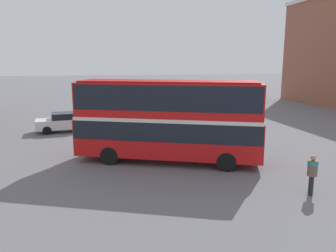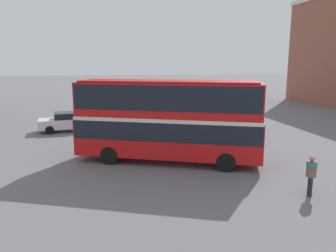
{
  "view_description": "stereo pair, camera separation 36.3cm",
  "coord_description": "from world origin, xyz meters",
  "px_view_note": "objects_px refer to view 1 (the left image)",
  "views": [
    {
      "loc": [
        -5.54,
        -18.3,
        5.57
      ],
      "look_at": [
        -1.68,
        -0.91,
        2.05
      ],
      "focal_mm": 35.0,
      "sensor_mm": 36.0,
      "label": 1
    },
    {
      "loc": [
        -5.18,
        -18.37,
        5.57
      ],
      "look_at": [
        -1.68,
        -0.91,
        2.05
      ],
      "focal_mm": 35.0,
      "sensor_mm": 36.0,
      "label": 2
    }
  ],
  "objects_px": {
    "parked_car_kerb_near": "(154,118)",
    "parked_car_kerb_far": "(65,122)",
    "double_decker_bus": "(168,116)",
    "pedestrian_foreground": "(312,171)"
  },
  "relations": [
    {
      "from": "parked_car_kerb_near",
      "to": "parked_car_kerb_far",
      "type": "bearing_deg",
      "value": -177.69
    },
    {
      "from": "pedestrian_foreground",
      "to": "parked_car_kerb_far",
      "type": "distance_m",
      "value": 19.27
    },
    {
      "from": "parked_car_kerb_near",
      "to": "parked_car_kerb_far",
      "type": "relative_size",
      "value": 0.92
    },
    {
      "from": "double_decker_bus",
      "to": "parked_car_kerb_near",
      "type": "xyz_separation_m",
      "value": [
        1.04,
        10.28,
        -1.85
      ]
    },
    {
      "from": "double_decker_bus",
      "to": "parked_car_kerb_near",
      "type": "bearing_deg",
      "value": 106.78
    },
    {
      "from": "double_decker_bus",
      "to": "parked_car_kerb_near",
      "type": "distance_m",
      "value": 10.49
    },
    {
      "from": "pedestrian_foreground",
      "to": "parked_car_kerb_far",
      "type": "relative_size",
      "value": 0.38
    },
    {
      "from": "double_decker_bus",
      "to": "parked_car_kerb_far",
      "type": "height_order",
      "value": "double_decker_bus"
    },
    {
      "from": "parked_car_kerb_near",
      "to": "double_decker_bus",
      "type": "bearing_deg",
      "value": -97.49
    },
    {
      "from": "pedestrian_foreground",
      "to": "double_decker_bus",
      "type": "bearing_deg",
      "value": -23.06
    }
  ]
}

